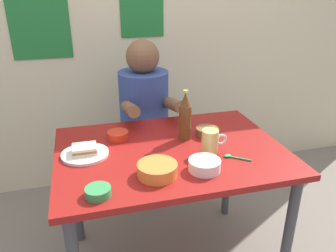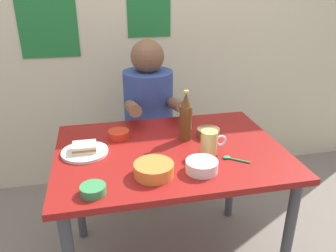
% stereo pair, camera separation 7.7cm
% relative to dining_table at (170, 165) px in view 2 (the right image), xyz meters
% --- Properties ---
extents(wall_back, '(4.40, 0.09, 2.60)m').
position_rel_dining_table_xyz_m(wall_back, '(-0.00, 1.05, 0.65)').
color(wall_back, beige).
rests_on(wall_back, ground).
extents(dining_table, '(1.10, 0.80, 0.74)m').
position_rel_dining_table_xyz_m(dining_table, '(0.00, 0.00, 0.00)').
color(dining_table, maroon).
rests_on(dining_table, ground).
extents(stool, '(0.34, 0.34, 0.45)m').
position_rel_dining_table_xyz_m(stool, '(-0.01, 0.63, -0.30)').
color(stool, '#4C4C51').
rests_on(stool, ground).
extents(person_seated, '(0.33, 0.56, 0.72)m').
position_rel_dining_table_xyz_m(person_seated, '(-0.01, 0.62, 0.12)').
color(person_seated, '#33478C').
rests_on(person_seated, stool).
extents(plate_orange, '(0.22, 0.22, 0.01)m').
position_rel_dining_table_xyz_m(plate_orange, '(-0.41, 0.04, 0.10)').
color(plate_orange, silver).
rests_on(plate_orange, dining_table).
extents(sandwich, '(0.11, 0.09, 0.04)m').
position_rel_dining_table_xyz_m(sandwich, '(-0.41, 0.04, 0.13)').
color(sandwich, beige).
rests_on(sandwich, plate_orange).
extents(beer_mug, '(0.13, 0.08, 0.12)m').
position_rel_dining_table_xyz_m(beer_mug, '(0.17, -0.09, 0.15)').
color(beer_mug, '#D1BC66').
rests_on(beer_mug, dining_table).
extents(beer_bottle, '(0.06, 0.06, 0.26)m').
position_rel_dining_table_xyz_m(beer_bottle, '(0.10, 0.09, 0.21)').
color(beer_bottle, '#593819').
rests_on(beer_bottle, dining_table).
extents(sauce_bowl_chili, '(0.11, 0.11, 0.04)m').
position_rel_dining_table_xyz_m(sauce_bowl_chili, '(-0.23, 0.18, 0.12)').
color(sauce_bowl_chili, red).
rests_on(sauce_bowl_chili, dining_table).
extents(soup_bowl_orange, '(0.17, 0.17, 0.05)m').
position_rel_dining_table_xyz_m(soup_bowl_orange, '(-0.12, -0.22, 0.12)').
color(soup_bowl_orange, orange).
rests_on(soup_bowl_orange, dining_table).
extents(rice_bowl_white, '(0.14, 0.14, 0.05)m').
position_rel_dining_table_xyz_m(rice_bowl_white, '(0.09, -0.23, 0.12)').
color(rice_bowl_white, silver).
rests_on(rice_bowl_white, dining_table).
extents(dip_bowl_green, '(0.10, 0.10, 0.03)m').
position_rel_dining_table_xyz_m(dip_bowl_green, '(-0.37, -0.30, 0.11)').
color(dip_bowl_green, '#388C4C').
rests_on(dip_bowl_green, dining_table).
extents(condiment_bowl_brown, '(0.12, 0.12, 0.04)m').
position_rel_dining_table_xyz_m(condiment_bowl_brown, '(0.23, 0.10, 0.12)').
color(condiment_bowl_brown, brown).
rests_on(condiment_bowl_brown, dining_table).
extents(spoon, '(0.11, 0.08, 0.01)m').
position_rel_dining_table_xyz_m(spoon, '(0.25, -0.16, 0.10)').
color(spoon, '#26A559').
rests_on(spoon, dining_table).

